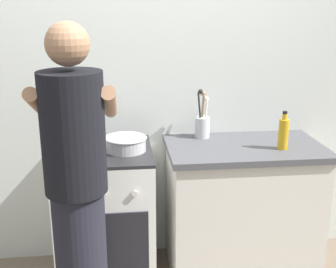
{
  "coord_description": "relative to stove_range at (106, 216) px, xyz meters",
  "views": [
    {
      "loc": [
        -0.23,
        -2.43,
        1.77
      ],
      "look_at": [
        0.05,
        0.12,
        1.0
      ],
      "focal_mm": 46.61,
      "sensor_mm": 36.0,
      "label": 1
    }
  ],
  "objects": [
    {
      "name": "stove_range",
      "position": [
        0.0,
        0.0,
        0.0
      ],
      "size": [
        0.6,
        0.62,
        0.9
      ],
      "color": "white",
      "rests_on": "ground"
    },
    {
      "name": "countertop",
      "position": [
        0.9,
        0.0,
        0.0
      ],
      "size": [
        1.0,
        0.6,
        0.9
      ],
      "color": "silver",
      "rests_on": "ground"
    },
    {
      "name": "person",
      "position": [
        -0.11,
        -0.59,
        0.41
      ],
      "size": [
        0.41,
        0.5,
        1.7
      ],
      "color": "black",
      "rests_on": "ground"
    },
    {
      "name": "mixing_bowl",
      "position": [
        0.14,
        -0.02,
        0.5
      ],
      "size": [
        0.26,
        0.26,
        0.09
      ],
      "color": "#B7B7BC",
      "rests_on": "stove_range"
    },
    {
      "name": "pot",
      "position": [
        -0.14,
        0.02,
        0.5
      ],
      "size": [
        0.28,
        0.21,
        0.1
      ],
      "color": "#B2B2B7",
      "rests_on": "stove_range"
    },
    {
      "name": "utensil_crock",
      "position": [
        0.66,
        0.2,
        0.55
      ],
      "size": [
        0.1,
        0.1,
        0.33
      ],
      "color": "silver",
      "rests_on": "countertop"
    },
    {
      "name": "back_wall",
      "position": [
        0.55,
        0.35,
        0.8
      ],
      "size": [
        3.2,
        0.1,
        2.5
      ],
      "color": "silver",
      "rests_on": "ground"
    },
    {
      "name": "oil_bottle",
      "position": [
        1.11,
        -0.09,
        0.55
      ],
      "size": [
        0.06,
        0.06,
        0.24
      ],
      "color": "gold",
      "rests_on": "countertop"
    }
  ]
}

